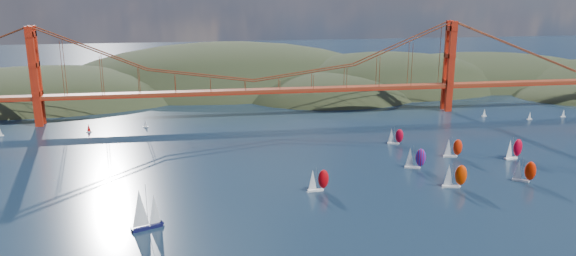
{
  "coord_description": "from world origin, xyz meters",
  "views": [
    {
      "loc": [
        -29.81,
        -141.97,
        79.53
      ],
      "look_at": [
        6.26,
        90.0,
        16.83
      ],
      "focal_mm": 35.0,
      "sensor_mm": 36.0,
      "label": 1
    }
  ],
  "objects_px": {
    "racer_3": "(453,148)",
    "racer_5": "(395,136)",
    "racer_2": "(524,171)",
    "racer_rwb": "(415,158)",
    "sloop_navy": "(144,209)",
    "racer_0": "(318,180)",
    "racer_4": "(514,149)",
    "racer_1": "(455,175)"
  },
  "relations": [
    {
      "from": "sloop_navy",
      "to": "racer_1",
      "type": "height_order",
      "value": "sloop_navy"
    },
    {
      "from": "racer_0",
      "to": "racer_5",
      "type": "bearing_deg",
      "value": 43.57
    },
    {
      "from": "sloop_navy",
      "to": "racer_rwb",
      "type": "relative_size",
      "value": 1.54
    },
    {
      "from": "racer_0",
      "to": "racer_2",
      "type": "bearing_deg",
      "value": -6.24
    },
    {
      "from": "racer_0",
      "to": "racer_4",
      "type": "bearing_deg",
      "value": 10.42
    },
    {
      "from": "sloop_navy",
      "to": "racer_5",
      "type": "bearing_deg",
      "value": 12.21
    },
    {
      "from": "racer_1",
      "to": "racer_2",
      "type": "relative_size",
      "value": 1.06
    },
    {
      "from": "racer_1",
      "to": "racer_5",
      "type": "xyz_separation_m",
      "value": [
        -2.83,
        60.97,
        -0.85
      ]
    },
    {
      "from": "racer_3",
      "to": "racer_5",
      "type": "distance_m",
      "value": 30.75
    },
    {
      "from": "sloop_navy",
      "to": "racer_1",
      "type": "bearing_deg",
      "value": -13.48
    },
    {
      "from": "racer_3",
      "to": "racer_4",
      "type": "xyz_separation_m",
      "value": [
        26.02,
        -6.96,
        0.39
      ]
    },
    {
      "from": "sloop_navy",
      "to": "racer_3",
      "type": "relative_size",
      "value": 1.63
    },
    {
      "from": "racer_2",
      "to": "racer_rwb",
      "type": "distance_m",
      "value": 43.6
    },
    {
      "from": "racer_0",
      "to": "racer_1",
      "type": "height_order",
      "value": "racer_1"
    },
    {
      "from": "racer_2",
      "to": "racer_5",
      "type": "height_order",
      "value": "racer_2"
    },
    {
      "from": "racer_0",
      "to": "racer_5",
      "type": "relative_size",
      "value": 1.1
    },
    {
      "from": "racer_4",
      "to": "racer_5",
      "type": "relative_size",
      "value": 1.18
    },
    {
      "from": "racer_2",
      "to": "racer_3",
      "type": "bearing_deg",
      "value": 144.43
    },
    {
      "from": "racer_4",
      "to": "racer_1",
      "type": "bearing_deg",
      "value": -158.42
    },
    {
      "from": "racer_3",
      "to": "racer_2",
      "type": "bearing_deg",
      "value": -58.85
    },
    {
      "from": "racer_2",
      "to": "racer_rwb",
      "type": "bearing_deg",
      "value": -178.96
    },
    {
      "from": "racer_1",
      "to": "racer_4",
      "type": "height_order",
      "value": "racer_1"
    },
    {
      "from": "racer_0",
      "to": "racer_1",
      "type": "distance_m",
      "value": 53.9
    },
    {
      "from": "racer_1",
      "to": "racer_3",
      "type": "height_order",
      "value": "racer_1"
    },
    {
      "from": "racer_4",
      "to": "racer_5",
      "type": "distance_m",
      "value": 54.78
    },
    {
      "from": "sloop_navy",
      "to": "racer_3",
      "type": "xyz_separation_m",
      "value": [
        132.8,
        57.07,
        -2.37
      ]
    },
    {
      "from": "racer_3",
      "to": "racer_rwb",
      "type": "relative_size",
      "value": 0.94
    },
    {
      "from": "racer_3",
      "to": "racer_4",
      "type": "bearing_deg",
      "value": -5.92
    },
    {
      "from": "racer_4",
      "to": "racer_rwb",
      "type": "relative_size",
      "value": 1.02
    },
    {
      "from": "racer_4",
      "to": "racer_5",
      "type": "height_order",
      "value": "racer_4"
    },
    {
      "from": "racer_4",
      "to": "sloop_navy",
      "type": "bearing_deg",
      "value": -176.19
    },
    {
      "from": "racer_2",
      "to": "racer_5",
      "type": "distance_m",
      "value": 67.91
    },
    {
      "from": "racer_0",
      "to": "racer_4",
      "type": "relative_size",
      "value": 0.93
    },
    {
      "from": "sloop_navy",
      "to": "racer_1",
      "type": "xyz_separation_m",
      "value": [
        116.53,
        20.19,
        -1.89
      ]
    },
    {
      "from": "sloop_navy",
      "to": "racer_2",
      "type": "height_order",
      "value": "sloop_navy"
    },
    {
      "from": "sloop_navy",
      "to": "racer_3",
      "type": "bearing_deg",
      "value": -0.05
    },
    {
      "from": "racer_4",
      "to": "racer_5",
      "type": "xyz_separation_m",
      "value": [
        -45.12,
        31.05,
        -0.76
      ]
    },
    {
      "from": "sloop_navy",
      "to": "racer_4",
      "type": "distance_m",
      "value": 166.55
    },
    {
      "from": "sloop_navy",
      "to": "racer_2",
      "type": "bearing_deg",
      "value": -14.8
    },
    {
      "from": "racer_2",
      "to": "racer_3",
      "type": "xyz_separation_m",
      "value": [
        -14.24,
        35.08,
        -0.21
      ]
    },
    {
      "from": "racer_0",
      "to": "racer_rwb",
      "type": "xyz_separation_m",
      "value": [
        46.97,
        19.97,
        0.24
      ]
    },
    {
      "from": "racer_0",
      "to": "racer_1",
      "type": "xyz_separation_m",
      "value": [
        53.72,
        -4.48,
        0.46
      ]
    }
  ]
}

